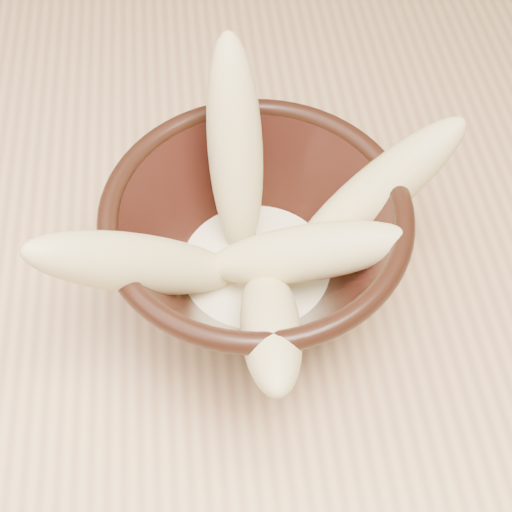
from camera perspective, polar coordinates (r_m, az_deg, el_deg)
The scene contains 8 objects.
table at distance 0.60m, azimuth 8.28°, elevation -7.04°, with size 1.20×0.80×0.75m.
bowl at distance 0.48m, azimuth -0.00°, elevation 0.64°, with size 0.20×0.20×0.11m.
milk_puddle at distance 0.50m, azimuth -0.00°, elevation -1.14°, with size 0.11×0.11×0.02m, color #FEF5CC.
banana_upright at distance 0.47m, azimuth -1.67°, elevation 8.60°, with size 0.04×0.04×0.15m, color #E2CE85.
banana_left at distance 0.43m, azimuth -9.05°, elevation -0.65°, with size 0.04×0.04×0.16m, color #E2CE85.
banana_right at distance 0.48m, azimuth 9.40°, elevation 4.83°, with size 0.04×0.04×0.15m, color #E2CE85.
banana_across at distance 0.45m, azimuth 3.98°, elevation 0.25°, with size 0.04×0.04×0.13m, color #E2CE85.
banana_front at distance 0.43m, azimuth 1.14°, elevation -5.48°, with size 0.04×0.04×0.14m, color #E2CE85.
Camera 1 is at (-0.12, -0.27, 1.20)m, focal length 50.00 mm.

